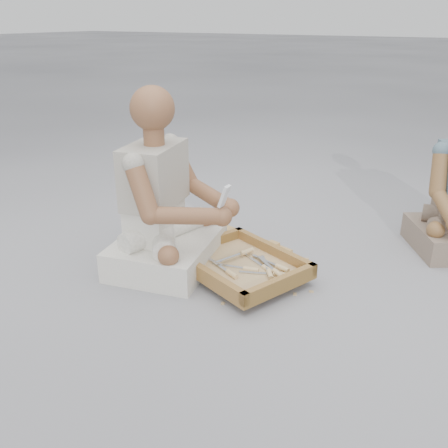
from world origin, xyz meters
The scene contains 24 objects.
ground centered at (0.00, 0.00, 0.00)m, with size 60.00×60.00×0.00m, color gray.
carved_panel centered at (-0.23, 0.54, 0.02)m, with size 0.56×0.38×0.04m, color #9A683B.
tool_tray centered at (-0.03, 0.34, 0.06)m, with size 0.66×0.59×0.07m.
chisel_0 centered at (0.13, 0.39, 0.07)m, with size 0.22×0.08×0.02m.
chisel_1 centered at (0.01, 0.32, 0.06)m, with size 0.22×0.06×0.02m.
chisel_2 centered at (0.08, 0.37, 0.07)m, with size 0.20×0.12×0.02m.
chisel_3 centered at (-0.04, 0.23, 0.07)m, with size 0.21×0.11×0.02m.
chisel_4 centered at (0.15, 0.33, 0.07)m, with size 0.21×0.10×0.02m.
chisel_5 centered at (-0.07, 0.42, 0.08)m, with size 0.10×0.21×0.02m.
chisel_6 centered at (0.12, 0.32, 0.07)m, with size 0.15×0.19×0.02m.
chisel_7 centered at (0.14, 0.34, 0.08)m, with size 0.19×0.14×0.02m.
wood_chip_0 centered at (0.16, 0.67, 0.00)m, with size 0.02×0.01×0.00m, color tan.
wood_chip_1 centered at (0.11, 0.11, 0.00)m, with size 0.02×0.01×0.00m, color tan.
wood_chip_2 centered at (-0.03, 0.28, 0.00)m, with size 0.02×0.01×0.00m, color tan.
wood_chip_3 centered at (-0.11, 0.50, 0.00)m, with size 0.02×0.01×0.00m, color tan.
wood_chip_4 centered at (-0.04, 0.33, 0.00)m, with size 0.02×0.01×0.00m, color tan.
wood_chip_5 centered at (-0.12, 0.23, 0.00)m, with size 0.02×0.01×0.00m, color tan.
wood_chip_6 centered at (0.25, 0.32, 0.00)m, with size 0.02×0.01×0.00m, color tan.
wood_chip_7 centered at (0.30, 0.38, 0.00)m, with size 0.02×0.01×0.00m, color tan.
wood_chip_8 centered at (0.21, 0.52, 0.00)m, with size 0.02×0.01×0.00m, color tan.
wood_chip_9 centered at (0.02, 0.09, 0.00)m, with size 0.02×0.01×0.00m, color tan.
wood_chip_10 centered at (-0.36, 0.04, 0.00)m, with size 0.02×0.01×0.00m, color tan.
craftsman centered at (-0.41, 0.27, 0.29)m, with size 0.62×0.62×0.85m.
mobile_phone centered at (-0.09, 0.28, 0.41)m, with size 0.05×0.04×0.10m.
Camera 1 is at (0.94, -1.46, 1.12)m, focal length 40.00 mm.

